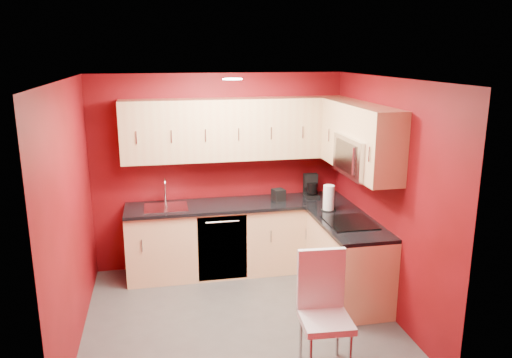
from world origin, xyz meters
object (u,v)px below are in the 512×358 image
object	(u,v)px
microwave	(363,156)
dining_chair	(326,315)
sink	(166,204)
coffee_maker	(312,186)
paper_towel	(329,198)
napkin_holder	(278,195)

from	to	relation	value
microwave	dining_chair	world-z (taller)	microwave
sink	dining_chair	distance (m)	2.60
microwave	coffee_maker	distance (m)	1.26
dining_chair	sink	bearing A→B (deg)	124.18
sink	dining_chair	xyz separation A→B (m)	(1.29, -2.22, -0.41)
coffee_maker	paper_towel	size ratio (longest dim) A/B	0.96
paper_towel	sink	bearing A→B (deg)	164.63
dining_chair	napkin_holder	bearing A→B (deg)	90.90
sink	coffee_maker	size ratio (longest dim) A/B	1.78
sink	paper_towel	world-z (taller)	sink
microwave	paper_towel	xyz separation A→B (m)	(-0.19, 0.48, -0.60)
coffee_maker	napkin_holder	world-z (taller)	coffee_maker
sink	dining_chair	bearing A→B (deg)	-59.71
coffee_maker	dining_chair	xyz separation A→B (m)	(-0.59, -2.30, -0.52)
dining_chair	coffee_maker	bearing A→B (deg)	79.56
paper_towel	dining_chair	bearing A→B (deg)	-109.69
microwave	napkin_holder	xyz separation A→B (m)	(-0.68, 0.97, -0.67)
coffee_maker	napkin_holder	size ratio (longest dim) A/B	1.89
napkin_holder	dining_chair	bearing A→B (deg)	-92.99
microwave	napkin_holder	world-z (taller)	microwave
microwave	paper_towel	size ratio (longest dim) A/B	2.48
coffee_maker	dining_chair	bearing A→B (deg)	-103.15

